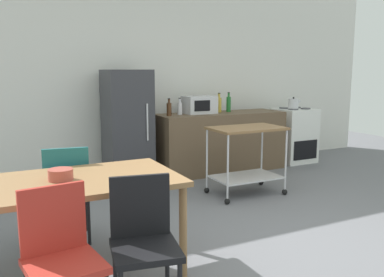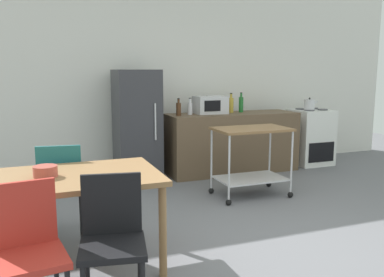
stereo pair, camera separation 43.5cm
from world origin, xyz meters
name	(u,v)px [view 1 (the left image)]	position (x,y,z in m)	size (l,w,h in m)	color
ground_plane	(280,243)	(0.00, 0.00, 0.00)	(12.00, 12.00, 0.00)	slate
back_wall	(151,76)	(0.00, 3.20, 1.45)	(8.40, 0.12, 2.90)	silver
kitchen_counter	(221,142)	(0.90, 2.60, 0.45)	(2.00, 0.64, 0.90)	brown
dining_table	(76,190)	(-1.74, 0.22, 0.67)	(1.50, 0.90, 0.75)	olive
chair_red	(61,254)	(-1.98, -0.51, 0.52)	(0.45, 0.45, 0.89)	#B72D23
chair_black	(144,238)	(-1.49, -0.52, 0.52)	(0.47, 0.47, 0.89)	black
chair_teal	(67,187)	(-1.71, 0.86, 0.52)	(0.45, 0.45, 0.89)	#1E666B
stove_oven	(294,135)	(2.35, 2.62, 0.45)	(0.60, 0.61, 0.92)	white
refrigerator	(127,126)	(-0.55, 2.70, 0.78)	(0.60, 0.63, 1.55)	#333338
kitchen_cart	(246,149)	(0.56, 1.39, 0.57)	(0.91, 0.57, 0.85)	brown
bottle_sesame_oil	(169,109)	(0.03, 2.58, 1.00)	(0.07, 0.07, 0.25)	#4C2D19
bottle_soy_sauce	(180,108)	(0.23, 2.64, 1.00)	(0.07, 0.07, 0.25)	silver
microwave	(199,105)	(0.57, 2.67, 1.03)	(0.46, 0.35, 0.26)	silver
bottle_soda	(219,104)	(0.92, 2.69, 1.02)	(0.08, 0.08, 0.30)	gold
bottle_hot_sauce	(229,104)	(1.09, 2.69, 1.03)	(0.07, 0.07, 0.31)	#1E6628
fruit_bowl	(61,175)	(-1.85, 0.24, 0.79)	(0.18, 0.18, 0.08)	#B24C3F
kettle	(293,103)	(2.23, 2.52, 1.00)	(0.24, 0.17, 0.19)	silver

